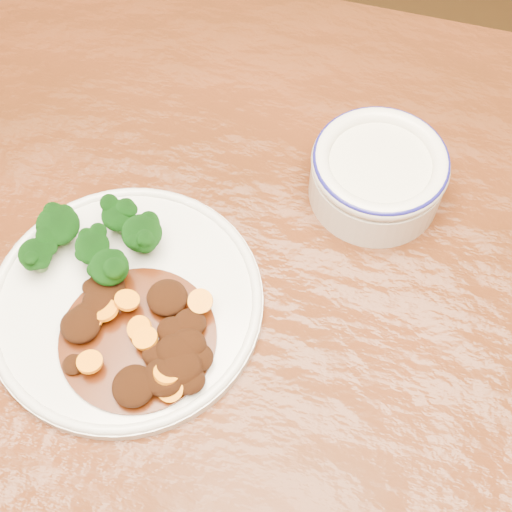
# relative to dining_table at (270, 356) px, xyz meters

# --- Properties ---
(ground) EXTENTS (4.00, 4.00, 0.00)m
(ground) POSITION_rel_dining_table_xyz_m (0.00, 0.00, -0.67)
(ground) COLOR #432810
(ground) RESTS_ON ground
(dining_table) EXTENTS (1.52, 0.94, 0.75)m
(dining_table) POSITION_rel_dining_table_xyz_m (0.00, 0.00, 0.00)
(dining_table) COLOR #56230F
(dining_table) RESTS_ON ground
(dinner_plate) EXTENTS (0.26, 0.26, 0.02)m
(dinner_plate) POSITION_rel_dining_table_xyz_m (-0.14, -0.02, 0.09)
(dinner_plate) COLOR silver
(dinner_plate) RESTS_ON dining_table
(broccoli_florets) EXTENTS (0.12, 0.09, 0.05)m
(broccoli_florets) POSITION_rel_dining_table_xyz_m (-0.18, 0.03, 0.12)
(broccoli_florets) COLOR #5C8C48
(broccoli_florets) RESTS_ON dinner_plate
(mince_stew) EXTENTS (0.14, 0.14, 0.03)m
(mince_stew) POSITION_rel_dining_table_xyz_m (-0.10, -0.05, 0.10)
(mince_stew) COLOR #441E07
(mince_stew) RESTS_ON dinner_plate
(dip_bowl) EXTENTS (0.14, 0.14, 0.06)m
(dip_bowl) POSITION_rel_dining_table_xyz_m (0.07, 0.17, 0.11)
(dip_bowl) COLOR silver
(dip_bowl) RESTS_ON dining_table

